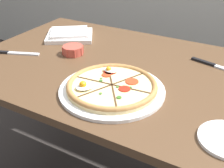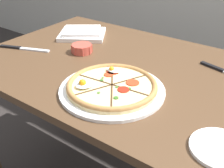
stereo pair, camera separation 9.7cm
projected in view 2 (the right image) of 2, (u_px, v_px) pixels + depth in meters
name	position (u px, v px, depth m)	size (l,w,h in m)	color
dining_table	(144.00, 94.00, 1.16)	(1.47, 0.84, 0.76)	#513823
pizza	(112.00, 87.00, 0.98)	(0.37, 0.37, 0.05)	white
ramekin_bowl	(82.00, 48.00, 1.27)	(0.10, 0.10, 0.04)	#C64C3D
napkin_folded	(82.00, 33.00, 1.45)	(0.29, 0.28, 0.04)	white
knife_main	(24.00, 48.00, 1.31)	(0.24, 0.11, 0.01)	silver
side_saucer	(221.00, 149.00, 0.73)	(0.16, 0.16, 0.01)	white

